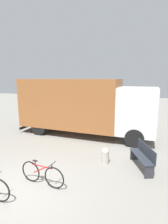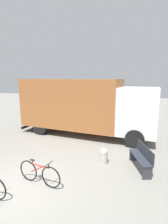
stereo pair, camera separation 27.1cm
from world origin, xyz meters
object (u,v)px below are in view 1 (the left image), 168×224
object	(u,v)px
delivery_truck	(83,105)
park_bench	(143,156)
bicycle_far	(42,174)
bollard_near_bench	(105,155)

from	to	relation	value
delivery_truck	park_bench	world-z (taller)	delivery_truck
bicycle_far	bollard_near_bench	distance (m)	2.76
delivery_truck	bollard_near_bench	size ratio (longest dim) A/B	12.61
park_bench	delivery_truck	bearing A→B (deg)	24.76
delivery_truck	bicycle_far	size ratio (longest dim) A/B	5.00
park_bench	bicycle_far	world-z (taller)	park_bench
delivery_truck	bollard_near_bench	world-z (taller)	delivery_truck
delivery_truck	bicycle_far	distance (m)	5.76
delivery_truck	bollard_near_bench	xyz separation A→B (m)	(2.04, -3.41, -1.55)
delivery_truck	park_bench	size ratio (longest dim) A/B	5.21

